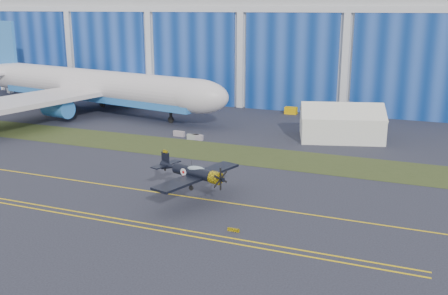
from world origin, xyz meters
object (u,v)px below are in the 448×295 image
at_px(jetliner, 93,51).
at_px(shipping_container, 180,98).
at_px(warbird, 194,172).
at_px(tug, 291,111).
at_px(tent, 341,120).

bearing_deg(jetliner, shipping_container, 61.16).
height_order(warbird, shipping_container, warbird).
bearing_deg(tug, jetliner, -161.09).
height_order(warbird, tug, warbird).
xyz_separation_m(jetliner, tent, (50.91, -4.08, -9.31)).
height_order(warbird, jetliner, jetliner).
xyz_separation_m(jetliner, shipping_container, (12.06, 14.50, -10.99)).
distance_m(jetliner, tug, 41.76).
xyz_separation_m(tent, shipping_container, (-38.85, 18.58, -1.68)).
height_order(tent, shipping_container, tent).
bearing_deg(shipping_container, tug, -2.64).
relative_size(jetliner, shipping_container, 12.62).
bearing_deg(tent, warbird, -122.13).
height_order(warbird, tent, tent).
bearing_deg(tug, tent, -52.67).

